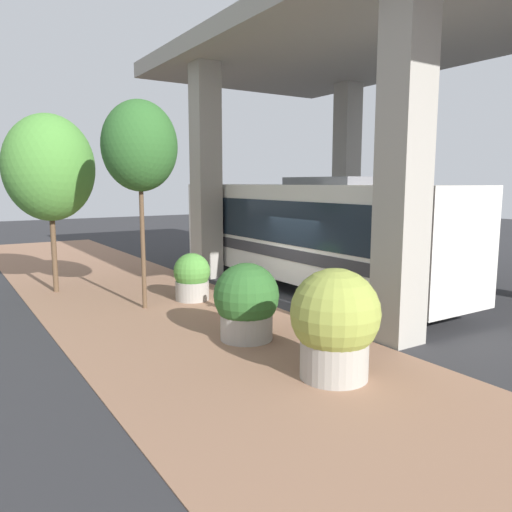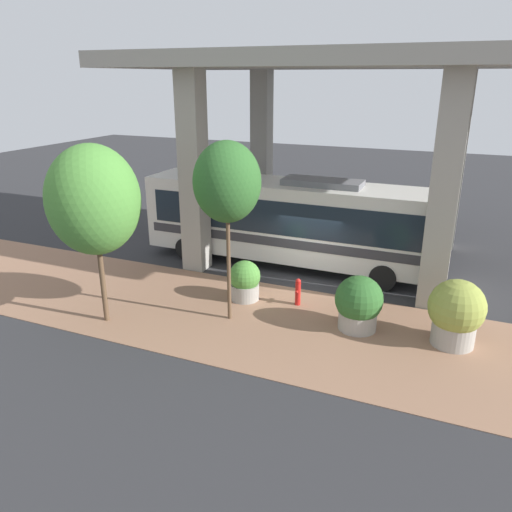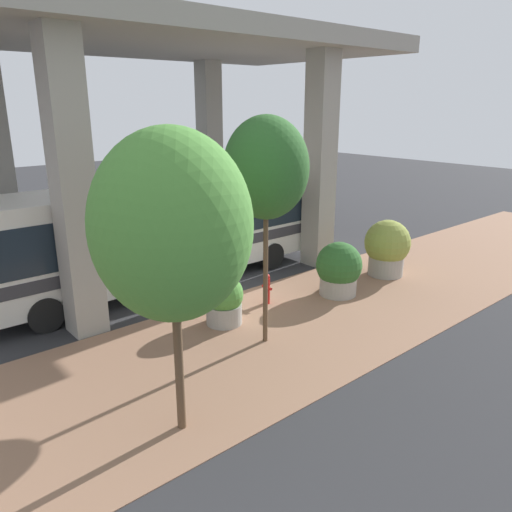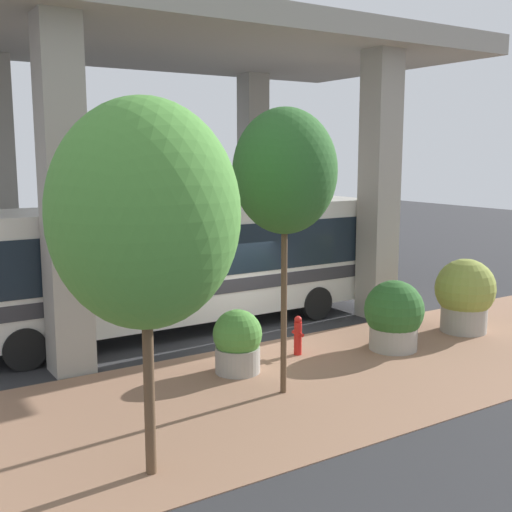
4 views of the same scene
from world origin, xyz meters
TOP-DOWN VIEW (x-y plane):
  - ground_plane at (0.00, 0.00)m, footprint 80.00×80.00m
  - sidewalk_strip at (-3.00, 0.00)m, footprint 6.00×40.00m
  - overpass at (4.00, 0.00)m, footprint 9.40×17.30m
  - bus at (2.34, 1.17)m, footprint 2.66×12.45m
  - fire_hydrant at (-1.34, -0.38)m, footprint 0.40×0.19m
  - planter_front at (-2.27, -2.68)m, footprint 1.50×1.50m
  - planter_middle at (-1.63, 1.51)m, footprint 1.11×1.11m
  - planter_back at (-2.13, -5.49)m, footprint 1.64×1.64m
  - street_tree_near at (-3.21, 1.35)m, footprint 2.07×2.07m
  - street_tree_far at (-4.90, 5.02)m, footprint 2.82×2.82m

SIDE VIEW (x-z plane):
  - ground_plane at x=0.00m, z-range 0.00..0.00m
  - sidewalk_strip at x=-3.00m, z-range 0.00..0.02m
  - fire_hydrant at x=-1.34m, z-range 0.01..1.00m
  - planter_middle at x=-1.63m, z-range -0.01..1.45m
  - planter_front at x=-2.27m, z-range -0.01..1.77m
  - planter_back at x=-2.13m, z-range 0.02..2.08m
  - bus at x=2.34m, z-range 0.16..3.91m
  - street_tree_far at x=-4.90m, z-range 1.17..6.91m
  - street_tree_near at x=-3.21m, z-range 1.65..7.46m
  - overpass at x=4.00m, z-range 3.05..11.51m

